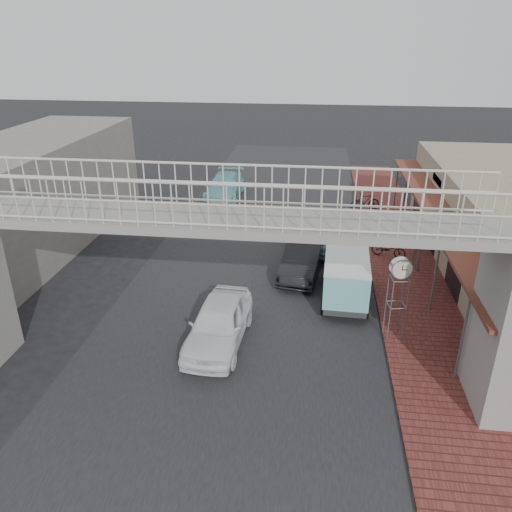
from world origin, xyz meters
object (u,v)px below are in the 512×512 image
(white_hatchback, at_px, (219,323))
(arrow_sign, at_px, (441,225))
(dark_sedan, at_px, (303,258))
(motorcycle_near, at_px, (389,248))
(angkot_curb, at_px, (314,233))
(angkot_van, at_px, (346,273))
(motorcycle_far, at_px, (365,202))
(street_clock, at_px, (401,272))
(angkot_far, at_px, (225,187))

(white_hatchback, xyz_separation_m, arrow_sign, (8.13, 6.04, 1.59))
(dark_sedan, distance_m, motorcycle_near, 4.32)
(angkot_curb, bearing_deg, motorcycle_near, 157.98)
(motorcycle_near, bearing_deg, dark_sedan, 138.00)
(white_hatchback, bearing_deg, motorcycle_near, 53.01)
(dark_sedan, bearing_deg, angkot_van, -44.50)
(dark_sedan, distance_m, arrow_sign, 5.79)
(motorcycle_far, height_order, street_clock, street_clock)
(white_hatchback, distance_m, angkot_far, 16.10)
(angkot_far, bearing_deg, motorcycle_near, -41.87)
(motorcycle_near, distance_m, motorcycle_far, 6.57)
(white_hatchback, xyz_separation_m, angkot_far, (-2.72, 15.87, -0.02))
(white_hatchback, bearing_deg, dark_sedan, 68.41)
(angkot_far, bearing_deg, angkot_van, -60.44)
(dark_sedan, xyz_separation_m, arrow_sign, (5.55, 0.41, 1.62))
(angkot_far, relative_size, street_clock, 1.71)
(angkot_far, height_order, angkot_van, angkot_van)
(motorcycle_near, distance_m, street_clock, 6.99)
(motorcycle_far, bearing_deg, angkot_curb, 136.41)
(motorcycle_far, relative_size, arrow_sign, 0.63)
(angkot_curb, height_order, angkot_far, angkot_far)
(angkot_far, distance_m, street_clock, 17.27)
(dark_sedan, bearing_deg, white_hatchback, -106.80)
(angkot_curb, bearing_deg, angkot_van, 99.11)
(motorcycle_near, bearing_deg, street_clock, -164.80)
(dark_sedan, height_order, angkot_curb, dark_sedan)
(dark_sedan, xyz_separation_m, motorcycle_near, (3.83, 2.00, -0.19))
(street_clock, bearing_deg, motorcycle_near, 75.19)
(angkot_far, bearing_deg, arrow_sign, -41.98)
(white_hatchback, height_order, motorcycle_near, white_hatchback)
(motorcycle_near, relative_size, street_clock, 0.54)
(dark_sedan, relative_size, arrow_sign, 1.55)
(angkot_far, xyz_separation_m, angkot_van, (6.99, -12.44, 0.44))
(angkot_van, bearing_deg, street_clock, -56.26)
(street_clock, bearing_deg, angkot_curb, 100.24)
(street_clock, bearing_deg, angkot_van, 111.98)
(angkot_far, distance_m, motorcycle_far, 8.68)
(street_clock, bearing_deg, dark_sedan, 114.95)
(motorcycle_near, bearing_deg, motorcycle_far, 25.69)
(white_hatchback, relative_size, motorcycle_far, 2.48)
(white_hatchback, distance_m, arrow_sign, 10.25)
(motorcycle_far, bearing_deg, angkot_van, 155.46)
(motorcycle_far, bearing_deg, white_hatchback, 141.29)
(angkot_van, relative_size, motorcycle_far, 2.17)
(white_hatchback, height_order, angkot_curb, white_hatchback)
(white_hatchback, bearing_deg, angkot_curb, 74.01)
(angkot_van, bearing_deg, arrow_sign, 36.25)
(dark_sedan, distance_m, street_clock, 5.96)
(white_hatchback, relative_size, arrow_sign, 1.57)
(street_clock, bearing_deg, angkot_far, 110.10)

